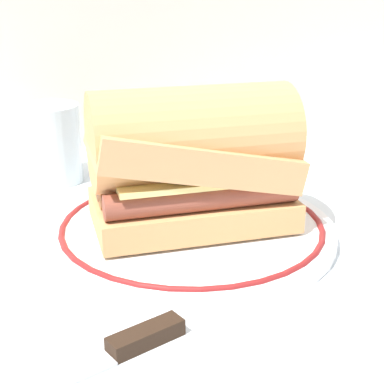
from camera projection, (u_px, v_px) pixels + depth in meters
ground_plane at (176, 242)px, 0.54m from camera, size 1.50×1.50×0.00m
plate at (192, 229)px, 0.55m from camera, size 0.27×0.27×0.01m
sausage_sandwich at (192, 159)px, 0.52m from camera, size 0.19×0.11×0.13m
drinking_glass at (51, 148)px, 0.69m from camera, size 0.07×0.07×0.09m
butter_knife at (100, 358)px, 0.37m from camera, size 0.15×0.08×0.01m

